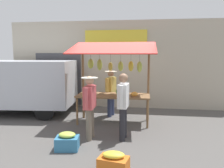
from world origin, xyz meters
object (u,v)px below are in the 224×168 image
(shopper_with_ponytail, at_px, (90,102))
(produce_crate_side, at_px, (67,142))
(vendor_with_sunhat, at_px, (111,89))
(shopper_in_striped_shirt, at_px, (123,102))
(parked_van, at_px, (7,82))
(produce_crate_near, at_px, (113,162))
(market_stall, at_px, (114,73))

(shopper_with_ponytail, bearing_deg, produce_crate_side, 155.34)
(produce_crate_side, bearing_deg, vendor_with_sunhat, -100.94)
(shopper_in_striped_shirt, distance_m, produce_crate_side, 1.62)
(shopper_in_striped_shirt, distance_m, parked_van, 4.78)
(vendor_with_sunhat, height_order, produce_crate_near, vendor_with_sunhat)
(vendor_with_sunhat, height_order, shopper_in_striped_shirt, shopper_in_striped_shirt)
(market_stall, height_order, shopper_with_ponytail, market_stall)
(shopper_in_striped_shirt, xyz_separation_m, parked_van, (4.36, -1.96, 0.17))
(market_stall, distance_m, shopper_with_ponytail, 1.63)
(market_stall, bearing_deg, produce_crate_side, 70.97)
(shopper_with_ponytail, bearing_deg, shopper_in_striped_shirt, -82.25)
(shopper_with_ponytail, height_order, produce_crate_near, shopper_with_ponytail)
(market_stall, relative_size, parked_van, 0.55)
(parked_van, xyz_separation_m, produce_crate_near, (-4.34, 3.56, -0.95))
(market_stall, distance_m, shopper_in_striped_shirt, 1.54)
(shopper_in_striped_shirt, relative_size, shopper_with_ponytail, 1.04)
(parked_van, bearing_deg, produce_crate_side, 134.05)
(market_stall, relative_size, vendor_with_sunhat, 1.59)
(shopper_with_ponytail, relative_size, parked_van, 0.35)
(market_stall, bearing_deg, shopper_with_ponytail, 74.70)
(produce_crate_side, bearing_deg, produce_crate_near, 145.11)
(vendor_with_sunhat, distance_m, shopper_with_ponytail, 2.17)
(shopper_in_striped_shirt, xyz_separation_m, shopper_with_ponytail, (0.82, 0.09, -0.03))
(vendor_with_sunhat, distance_m, shopper_in_striped_shirt, 2.16)
(vendor_with_sunhat, bearing_deg, produce_crate_near, 22.57)
(shopper_in_striped_shirt, height_order, produce_crate_near, shopper_in_striped_shirt)
(shopper_in_striped_shirt, bearing_deg, parked_van, 70.48)
(shopper_with_ponytail, xyz_separation_m, produce_crate_side, (0.35, 0.71, -0.75))
(market_stall, relative_size, shopper_with_ponytail, 1.58)
(produce_crate_near, height_order, produce_crate_side, produce_crate_side)
(shopper_in_striped_shirt, distance_m, shopper_with_ponytail, 0.83)
(market_stall, relative_size, shopper_in_striped_shirt, 1.51)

